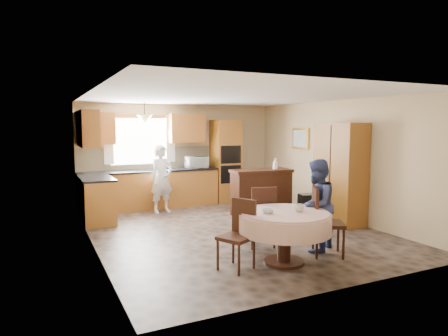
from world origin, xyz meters
name	(u,v)px	position (x,y,z in m)	size (l,w,h in m)	color
floor	(232,230)	(0.00, 0.00, 0.00)	(5.00, 6.00, 0.01)	brown
ceiling	(232,96)	(0.00, 0.00, 2.50)	(5.00, 6.00, 0.01)	white
wall_back	(179,154)	(0.00, 3.00, 1.25)	(5.00, 0.02, 2.50)	tan
wall_front	(346,187)	(0.00, -3.00, 1.25)	(5.00, 0.02, 2.50)	tan
wall_left	(92,171)	(-2.50, 0.00, 1.25)	(0.02, 6.00, 2.50)	tan
wall_right	(338,160)	(2.50, 0.00, 1.25)	(0.02, 6.00, 2.50)	tan
window	(140,141)	(-1.00, 2.98, 1.60)	(1.40, 0.03, 1.10)	white
curtain_left	(108,140)	(-1.75, 2.93, 1.65)	(0.22, 0.02, 1.15)	white
curtain_right	(171,139)	(-0.25, 2.93, 1.65)	(0.22, 0.02, 1.15)	white
base_cab_back	(150,190)	(-0.85, 2.70, 0.44)	(3.30, 0.60, 0.88)	#AC662E
counter_back	(150,171)	(-0.85, 2.70, 0.90)	(3.30, 0.64, 0.04)	black
base_cab_left	(97,201)	(-2.20, 1.80, 0.44)	(0.60, 1.20, 0.88)	#AC662E
counter_left	(96,178)	(-2.20, 1.80, 0.90)	(0.64, 1.20, 0.04)	black
backsplash	(147,158)	(-0.85, 2.99, 1.18)	(3.30, 0.02, 0.55)	tan
wall_cab_left	(95,128)	(-2.05, 2.83, 1.91)	(0.85, 0.33, 0.72)	#A75B29
wall_cab_right	(187,128)	(0.15, 2.83, 1.91)	(0.90, 0.33, 0.72)	#A75B29
wall_cab_side	(87,129)	(-2.33, 1.80, 1.91)	(0.33, 1.20, 0.72)	#A75B29
oven_tower	(226,161)	(1.15, 2.69, 1.06)	(0.66, 0.62, 2.12)	#AC662E
oven_upper	(231,155)	(1.15, 2.38, 1.25)	(0.56, 0.01, 0.45)	black
oven_lower	(231,174)	(1.15, 2.38, 0.75)	(0.56, 0.01, 0.45)	black
pendant	(145,119)	(-1.00, 2.50, 2.12)	(0.36, 0.36, 0.18)	beige
sideboard	(261,194)	(1.16, 0.91, 0.48)	(1.33, 0.55, 0.95)	#3D1B10
space_heater	(309,208)	(1.78, -0.01, 0.28)	(0.41, 0.29, 0.57)	black
cupboard	(340,174)	(2.22, -0.40, 1.01)	(0.53, 1.06, 2.02)	#AC662E
dining_table	(284,223)	(-0.13, -1.93, 0.58)	(1.32, 1.32, 0.75)	#3D1B10
chair_left	(239,230)	(-0.80, -1.82, 0.53)	(0.56, 0.56, 0.96)	#3D1B10
chair_back	(262,214)	(-0.03, -1.14, 0.55)	(0.52, 0.52, 1.00)	#3D1B10
chair_right	(323,218)	(0.60, -1.87, 0.57)	(0.61, 0.61, 1.04)	#3D1B10
framed_picture	(301,139)	(2.47, 1.28, 1.67)	(0.06, 0.61, 0.50)	gold
microwave	(197,162)	(0.33, 2.65, 1.06)	(0.52, 0.35, 0.29)	silver
person_sink	(162,179)	(-0.73, 2.10, 0.77)	(0.56, 0.37, 1.54)	silver
person_dining	(317,205)	(0.66, -1.65, 0.73)	(0.71, 0.55, 1.45)	navy
bowl_sideboard	(252,172)	(0.94, 0.91, 0.98)	(0.21, 0.21, 0.05)	#B2B2B2
bottle_sideboard	(275,165)	(1.52, 0.91, 1.10)	(0.12, 0.12, 0.30)	silver
cup_table	(299,208)	(0.07, -2.00, 0.80)	(0.13, 0.13, 0.10)	#B2B2B2
bowl_table	(268,211)	(-0.39, -1.90, 0.78)	(0.17, 0.17, 0.05)	#B2B2B2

